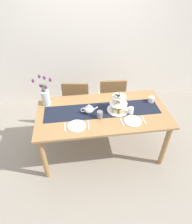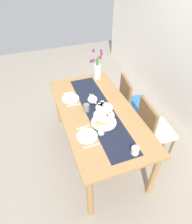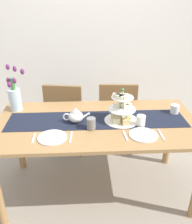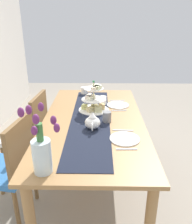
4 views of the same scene
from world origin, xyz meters
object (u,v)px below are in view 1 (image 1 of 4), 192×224
Objects in this scene: fork_left at (65,127)px; mug_grey at (100,115)px; dinner_plate_right at (133,121)px; fork_right at (122,122)px; teapot at (89,109)px; knife_right at (144,120)px; knife_left at (88,125)px; chair_left at (77,101)px; mug_white_text at (131,111)px; cream_jug at (151,100)px; chair_right at (111,98)px; tiered_cake_stand at (118,104)px; tulip_vase at (45,95)px; dinner_plate_left at (77,126)px; dining_table at (102,117)px.

fork_left is 1.58× the size of mug_grey.
dinner_plate_right reaches higher than fork_right.
teapot is 1.40× the size of knife_right.
mug_grey reaches higher than knife_left.
mug_white_text is (0.70, -0.77, 0.32)m from chair_left.
chair_left reaches higher than dinner_plate_right.
dinner_plate_right is (0.68, -0.93, 0.27)m from chair_left.
cream_jug reaches higher than dinner_plate_right.
chair_right is 0.93m from mug_grey.
chair_right is 2.99× the size of tiered_cake_stand.
fork_right is at bearing -134.42° from mug_white_text.
fork_right and knife_right have the same top height.
fork_left is at bearing -64.16° from tulip_vase.
teapot is at bearing 82.21° from knife_left.
chair_left is 0.77m from teapot.
dinner_plate_left is at bearing -92.32° from chair_left.
dinner_plate_left is 0.34m from mug_grey.
fork_right is at bearing -25.57° from mug_grey.
fork_left is 0.87m from dinner_plate_right.
dining_table is 0.46m from dinner_plate_left.
dinner_plate_right is at bearing 0.00° from dinner_plate_left.
mug_grey is at bearing -155.82° from tiered_cake_stand.
knife_right is at bearing -22.69° from tulip_vase.
chair_left is 1.00× the size of chair_right.
chair_right is at bearing 21.04° from tulip_vase.
teapot is at bearing 37.73° from fork_left.
dinner_plate_left is at bearing -145.60° from dining_table.
tulip_vase is at bearing -137.60° from chair_left.
teapot is at bearing 54.46° from dinner_plate_left.
fork_left is at bearing 180.00° from knife_left.
knife_left is at bearing -142.18° from mug_grey.
dinner_plate_left reaches higher than knife_left.
dinner_plate_left is 1.53× the size of fork_right.
dinner_plate_right is (1.12, -0.53, -0.15)m from tulip_vase.
knife_left is 0.72m from knife_right.
chair_left is 3.96× the size of dinner_plate_right.
mug_white_text is (0.16, 0.16, 0.04)m from fork_right.
dining_table is at bearing -19.99° from tulip_vase.
chair_left is 3.96× the size of dinner_plate_left.
mug_white_text reaches higher than dinner_plate_left.
chair_right reaches higher than dining_table.
teapot is 0.26m from knife_left.
chair_right is 1.09m from knife_left.
teapot reaches higher than fork_left.
knife_right is (0.15, 0.00, -0.00)m from dinner_plate_right.
knife_right is (1.01, 0.00, 0.00)m from fork_left.
tulip_vase reaches higher than tiered_cake_stand.
teapot is (-0.19, 0.00, 0.16)m from dining_table.
dinner_plate_left reaches higher than dining_table.
chair_right reaches higher than fork_left.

